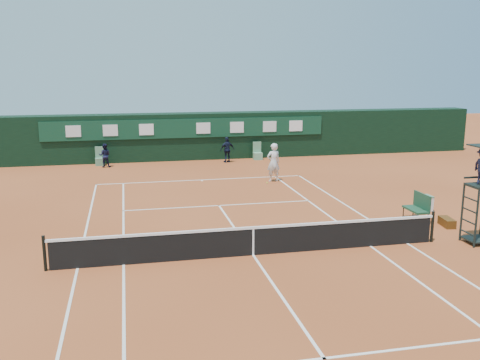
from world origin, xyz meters
name	(u,v)px	position (x,y,z in m)	size (l,w,h in m)	color
ground	(253,255)	(0.00, 0.00, 0.00)	(90.00, 90.00, 0.00)	#A64F27
court_lines	(253,255)	(0.00, 0.00, 0.01)	(11.05, 23.85, 0.01)	silver
tennis_net	(253,240)	(0.00, 0.00, 0.51)	(12.90, 0.10, 1.10)	black
back_wall	(186,136)	(0.00, 18.74, 1.51)	(40.00, 1.65, 3.00)	black
linesman_chair_left	(100,160)	(-5.50, 17.48, 0.32)	(0.55, 0.50, 1.15)	#558362
linesman_chair_right	(258,155)	(4.50, 17.48, 0.32)	(0.55, 0.50, 1.15)	#649A75
player_bench	(419,206)	(7.33, 2.50, 0.60)	(0.56, 1.20, 1.10)	#19402A
tennis_bag	(447,222)	(8.01, 1.56, 0.16)	(0.37, 0.85, 0.32)	black
cooler	(424,203)	(8.39, 3.82, 0.33)	(0.57, 0.57, 0.65)	silver
tennis_ball	(267,183)	(3.24, 10.35, 0.03)	(0.07, 0.07, 0.07)	#BCE034
player	(273,162)	(3.68, 10.77, 1.02)	(0.74, 0.49, 2.04)	silver
ball_kid_left	(105,155)	(-5.18, 16.81, 0.71)	(0.69, 0.54, 1.43)	black
ball_kid_right	(227,150)	(2.36, 16.86, 0.81)	(0.95, 0.40, 1.63)	black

